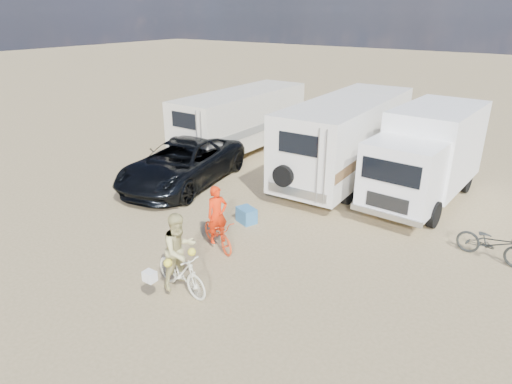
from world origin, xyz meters
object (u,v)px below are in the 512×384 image
Objects in this scene: cooler at (246,215)px; crate at (375,207)px; rider_woman at (180,257)px; rv_left at (241,122)px; bike_woman at (181,272)px; dark_suv at (182,163)px; box_truck at (425,157)px; bike_man at (218,233)px; bike_parked at (493,243)px; rider_man at (217,221)px; rv_main at (346,140)px.

crate is at bearing 65.51° from cooler.
rv_left is at bearing 38.39° from rider_woman.
bike_woman is 0.40m from rider_woman.
bike_woman is at bearing -55.59° from cooler.
rv_left is at bearing 88.82° from dark_suv.
box_truck is 3.67× the size of bike_man.
rv_left is 7.92m from cooler.
bike_man is 0.89× the size of bike_parked.
bike_woman reaches higher than cooler.
bike_woman is 1.06× the size of rider_man.
dark_suv is (-4.82, -4.18, -0.73)m from rv_main.
rv_main is at bearing 20.46° from bike_man.
dark_suv is 4.30m from cooler.
bike_parked is (6.49, 3.68, -0.34)m from rider_man.
crate is at bearing -49.59° from rv_main.
bike_man is at bearing 128.16° from bike_parked.
cooler is 4.32m from crate.
box_truck is 12.37× the size of crate.
rv_main is 5.63m from rv_left.
bike_parked is (5.84, 5.85, -0.04)m from bike_woman.
crate is (2.79, 4.79, -0.64)m from rider_man.
dark_suv is at bearing -177.84° from cooler.
bike_man is 2.32m from rider_woman.
box_truck is at bearing 64.59° from crate.
rider_man is at bearing -59.89° from cooler.
box_truck reaches higher than rv_main.
bike_man is 0.40m from rider_man.
bike_woman is 0.96× the size of rider_woman.
cooler is (4.03, -1.37, -0.59)m from dark_suv.
rider_man is 1.88m from cooler.
rider_woman is (0.16, -9.48, -0.64)m from rv_main.
rv_main is 4.77× the size of bike_man.
box_truck reaches higher than bike_parked.
box_truck is 2.55m from crate.
rv_main is 3.26m from box_truck.
rv_main is 12.99× the size of cooler.
cooler is at bearing 22.19° from bike_woman.
rv_main is 16.10× the size of crate.
bike_man is (-3.71, -6.72, -1.17)m from box_truck.
rider_man is 0.89× the size of bike_parked.
dark_suv is at bearing 78.35° from rider_man.
dark_suv is at bearing -140.94° from rv_main.
rv_main reaches higher than bike_woman.
rider_man reaches higher than cooler.
rv_main reaches higher than rv_left.
cooler is at bearing 33.50° from bike_man.
bike_parked is (5.99, -3.63, -1.07)m from rv_main.
rider_man is at bearing 128.16° from bike_parked.
rider_woman reaches higher than bike_woman.
rv_main is 4.50× the size of bike_woman.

